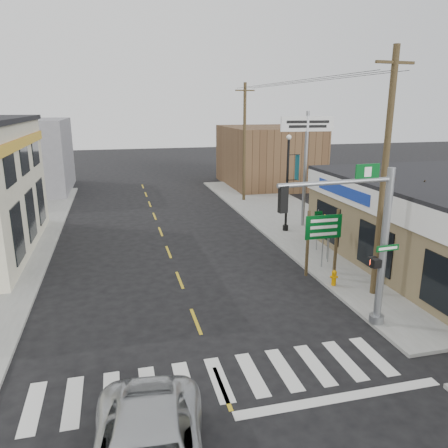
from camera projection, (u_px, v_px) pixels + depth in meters
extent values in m
plane|color=black|center=(222.00, 388.00, 12.18)|extent=(140.00, 140.00, 0.00)
cube|color=gray|center=(315.00, 234.00, 26.44)|extent=(6.00, 38.00, 0.13)
cube|color=gold|center=(180.00, 280.00, 19.66)|extent=(0.12, 56.00, 0.01)
cube|color=silver|center=(219.00, 379.00, 12.55)|extent=(11.00, 2.20, 0.01)
cube|color=brown|center=(268.00, 156.00, 42.32)|extent=(8.00, 10.00, 5.60)
cube|color=gray|center=(15.00, 156.00, 38.68)|extent=(9.00, 10.00, 6.40)
cylinder|color=gray|center=(384.00, 249.00, 14.86)|extent=(0.26, 0.26, 5.54)
cylinder|color=gray|center=(334.00, 181.00, 13.75)|extent=(4.06, 0.15, 0.15)
cube|color=black|center=(279.00, 197.00, 13.43)|extent=(0.26, 0.20, 0.83)
cube|color=#044616|center=(388.00, 248.00, 14.63)|extent=(0.88, 0.04, 0.20)
cube|color=#044616|center=(366.00, 171.00, 13.93)|extent=(0.88, 0.05, 0.51)
cube|color=black|center=(376.00, 264.00, 14.89)|extent=(0.30, 0.24, 0.30)
cube|color=#4A3B22|center=(308.00, 244.00, 19.42)|extent=(0.11, 0.11, 3.03)
cube|color=#4A3B22|center=(336.00, 242.00, 19.75)|extent=(0.11, 0.11, 3.03)
cube|color=#10541D|center=(324.00, 227.00, 19.33)|extent=(1.73, 0.05, 1.08)
cylinder|color=#CC8300|center=(334.00, 279.00, 18.70)|extent=(0.20, 0.20, 0.55)
sphere|color=#CC8300|center=(334.00, 273.00, 18.62)|extent=(0.22, 0.22, 0.22)
cylinder|color=gray|center=(323.00, 243.00, 20.61)|extent=(0.06, 0.06, 2.38)
cube|color=orange|center=(324.00, 225.00, 20.34)|extent=(1.01, 0.03, 1.01)
cylinder|color=black|center=(287.00, 186.00, 26.24)|extent=(0.15, 0.15, 5.61)
sphere|color=silver|center=(289.00, 137.00, 25.48)|extent=(0.30, 0.30, 0.30)
cube|color=#0E464E|center=(297.00, 167.00, 26.09)|extent=(0.02, 0.59, 1.51)
cylinder|color=gray|center=(305.00, 170.00, 27.18)|extent=(0.21, 0.21, 7.14)
cube|color=silver|center=(307.00, 124.00, 26.44)|extent=(3.36, 0.18, 0.89)
cylinder|color=black|center=(401.00, 233.00, 20.70)|extent=(0.21, 0.21, 3.28)
ellipsoid|color=#193216|center=(387.00, 260.00, 20.60)|extent=(1.11, 1.11, 0.83)
cylinder|color=#402D22|center=(384.00, 178.00, 16.76)|extent=(0.25, 0.25, 9.60)
cube|color=#402D22|center=(395.00, 62.00, 15.65)|extent=(1.67, 0.10, 0.10)
cylinder|color=#403420|center=(244.00, 143.00, 34.41)|extent=(0.24, 0.24, 9.15)
cube|color=#403420|center=(245.00, 90.00, 33.36)|extent=(1.59, 0.10, 0.10)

